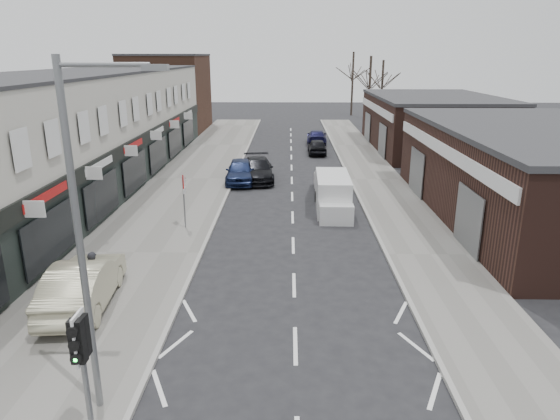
{
  "coord_description": "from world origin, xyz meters",
  "views": [
    {
      "loc": [
        -0.23,
        -10.71,
        8.1
      ],
      "look_at": [
        -0.53,
        6.93,
        2.6
      ],
      "focal_mm": 32.0,
      "sensor_mm": 36.0,
      "label": 1
    }
  ],
  "objects_px": {
    "pedestrian": "(94,275)",
    "parked_car_left_b": "(257,169)",
    "warning_sign": "(184,186)",
    "parked_car_left_a": "(240,171)",
    "parked_car_right_c": "(317,137)",
    "parked_car_right_b": "(317,146)",
    "traffic_light": "(81,349)",
    "parked_car_right_a": "(329,182)",
    "sedan_on_pavement": "(83,283)",
    "street_lamp": "(86,227)",
    "white_van": "(333,195)"
  },
  "relations": [
    {
      "from": "pedestrian",
      "to": "parked_car_right_a",
      "type": "bearing_deg",
      "value": -107.65
    },
    {
      "from": "pedestrian",
      "to": "parked_car_right_c",
      "type": "bearing_deg",
      "value": -90.59
    },
    {
      "from": "street_lamp",
      "to": "parked_car_right_c",
      "type": "bearing_deg",
      "value": 79.46
    },
    {
      "from": "sedan_on_pavement",
      "to": "parked_car_right_b",
      "type": "xyz_separation_m",
      "value": [
        9.17,
        27.32,
        -0.27
      ]
    },
    {
      "from": "street_lamp",
      "to": "parked_car_right_b",
      "type": "distance_m",
      "value": 33.16
    },
    {
      "from": "parked_car_right_b",
      "to": "parked_car_right_c",
      "type": "distance_m",
      "value": 5.24
    },
    {
      "from": "street_lamp",
      "to": "pedestrian",
      "type": "distance_m",
      "value": 6.96
    },
    {
      "from": "pedestrian",
      "to": "parked_car_left_b",
      "type": "bearing_deg",
      "value": -88.96
    },
    {
      "from": "parked_car_left_a",
      "to": "parked_car_right_c",
      "type": "relative_size",
      "value": 1.03
    },
    {
      "from": "street_lamp",
      "to": "parked_car_right_a",
      "type": "bearing_deg",
      "value": 70.73
    },
    {
      "from": "traffic_light",
      "to": "parked_car_right_a",
      "type": "bearing_deg",
      "value": 72.12
    },
    {
      "from": "traffic_light",
      "to": "parked_car_left_b",
      "type": "distance_m",
      "value": 24.19
    },
    {
      "from": "sedan_on_pavement",
      "to": "pedestrian",
      "type": "distance_m",
      "value": 0.59
    },
    {
      "from": "parked_car_left_a",
      "to": "parked_car_right_b",
      "type": "height_order",
      "value": "parked_car_left_a"
    },
    {
      "from": "street_lamp",
      "to": "parked_car_left_b",
      "type": "distance_m",
      "value": 23.26
    },
    {
      "from": "pedestrian",
      "to": "parked_car_right_b",
      "type": "distance_m",
      "value": 28.23
    },
    {
      "from": "parked_car_left_a",
      "to": "warning_sign",
      "type": "bearing_deg",
      "value": -102.51
    },
    {
      "from": "sedan_on_pavement",
      "to": "parked_car_left_a",
      "type": "height_order",
      "value": "sedan_on_pavement"
    },
    {
      "from": "parked_car_right_a",
      "to": "parked_car_left_b",
      "type": "bearing_deg",
      "value": -37.81
    },
    {
      "from": "street_lamp",
      "to": "white_van",
      "type": "relative_size",
      "value": 1.61
    },
    {
      "from": "sedan_on_pavement",
      "to": "parked_car_right_b",
      "type": "height_order",
      "value": "sedan_on_pavement"
    },
    {
      "from": "warning_sign",
      "to": "parked_car_right_a",
      "type": "xyz_separation_m",
      "value": [
        7.36,
        6.44,
        -1.43
      ]
    },
    {
      "from": "parked_car_left_b",
      "to": "parked_car_right_b",
      "type": "bearing_deg",
      "value": 59.0
    },
    {
      "from": "parked_car_left_a",
      "to": "parked_car_right_c",
      "type": "height_order",
      "value": "parked_car_left_a"
    },
    {
      "from": "parked_car_right_c",
      "to": "parked_car_right_a",
      "type": "bearing_deg",
      "value": 91.54
    },
    {
      "from": "street_lamp",
      "to": "pedestrian",
      "type": "xyz_separation_m",
      "value": [
        -2.28,
        5.47,
        -3.66
      ]
    },
    {
      "from": "parked_car_left_a",
      "to": "parked_car_left_b",
      "type": "bearing_deg",
      "value": 27.85
    },
    {
      "from": "sedan_on_pavement",
      "to": "parked_car_right_b",
      "type": "bearing_deg",
      "value": -113.65
    },
    {
      "from": "parked_car_left_a",
      "to": "parked_car_right_c",
      "type": "distance_m",
      "value": 16.33
    },
    {
      "from": "warning_sign",
      "to": "parked_car_right_c",
      "type": "distance_m",
      "value": 25.85
    },
    {
      "from": "parked_car_left_b",
      "to": "parked_car_right_c",
      "type": "bearing_deg",
      "value": 66.65
    },
    {
      "from": "parked_car_right_c",
      "to": "parked_car_left_a",
      "type": "bearing_deg",
      "value": 71.34
    },
    {
      "from": "sedan_on_pavement",
      "to": "parked_car_right_c",
      "type": "relative_size",
      "value": 1.1
    },
    {
      "from": "parked_car_left_b",
      "to": "parked_car_right_a",
      "type": "height_order",
      "value": "parked_car_right_a"
    },
    {
      "from": "street_lamp",
      "to": "white_van",
      "type": "bearing_deg",
      "value": 67.31
    },
    {
      "from": "warning_sign",
      "to": "traffic_light",
      "type": "bearing_deg",
      "value": -86.9
    },
    {
      "from": "pedestrian",
      "to": "parked_car_left_b",
      "type": "xyz_separation_m",
      "value": [
        4.49,
        17.36,
        -0.23
      ]
    },
    {
      "from": "traffic_light",
      "to": "sedan_on_pavement",
      "type": "distance_m",
      "value": 6.8
    },
    {
      "from": "traffic_light",
      "to": "parked_car_right_c",
      "type": "height_order",
      "value": "traffic_light"
    },
    {
      "from": "pedestrian",
      "to": "parked_car_right_a",
      "type": "relative_size",
      "value": 0.36
    },
    {
      "from": "street_lamp",
      "to": "parked_car_right_a",
      "type": "distance_m",
      "value": 20.74
    },
    {
      "from": "street_lamp",
      "to": "sedan_on_pavement",
      "type": "relative_size",
      "value": 1.65
    },
    {
      "from": "parked_car_right_b",
      "to": "parked_car_right_c",
      "type": "xyz_separation_m",
      "value": [
        0.24,
        5.23,
        -0.0
      ]
    },
    {
      "from": "street_lamp",
      "to": "sedan_on_pavement",
      "type": "bearing_deg",
      "value": 116.47
    },
    {
      "from": "warning_sign",
      "to": "parked_car_left_b",
      "type": "bearing_deg",
      "value": 74.18
    },
    {
      "from": "traffic_light",
      "to": "parked_car_right_a",
      "type": "relative_size",
      "value": 0.66
    },
    {
      "from": "parked_car_left_b",
      "to": "warning_sign",
      "type": "bearing_deg",
      "value": -111.15
    },
    {
      "from": "warning_sign",
      "to": "parked_car_left_b",
      "type": "height_order",
      "value": "warning_sign"
    },
    {
      "from": "white_van",
      "to": "sedan_on_pavement",
      "type": "relative_size",
      "value": 1.02
    },
    {
      "from": "white_van",
      "to": "parked_car_left_b",
      "type": "distance_m",
      "value": 8.16
    }
  ]
}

